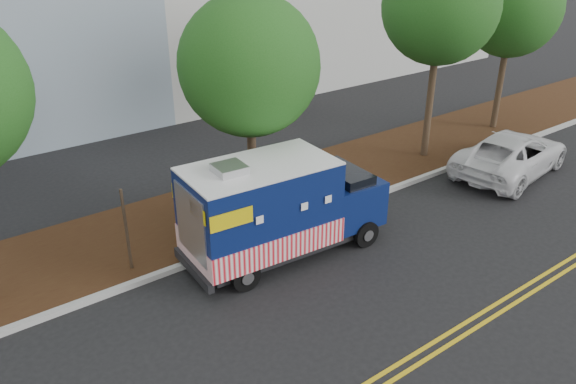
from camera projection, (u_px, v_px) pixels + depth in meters
ground at (308, 253)px, 15.36m from camera, size 120.00×120.00×0.00m
curb at (278, 231)px, 16.34m from camera, size 120.00×0.18×0.15m
mulch_strip at (239, 204)px, 17.86m from camera, size 120.00×4.00×0.15m
centerline_near at (436, 341)px, 12.15m from camera, size 120.00×0.10×0.01m
centerline_far at (445, 347)px, 11.97m from camera, size 120.00×0.10×0.01m
tree_b at (249, 66)px, 15.40m from camera, size 3.95×3.95×6.61m
tree_c at (441, 6)px, 19.11m from camera, size 4.03×4.03×7.63m
tree_d at (513, 9)px, 22.27m from camera, size 3.85×3.85×7.01m
sign_post at (127, 232)px, 14.00m from camera, size 0.06×0.06×2.40m
food_truck at (277, 211)px, 14.73m from camera, size 5.74×2.48×2.96m
white_car at (511, 154)px, 19.96m from camera, size 5.61×3.23×1.47m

